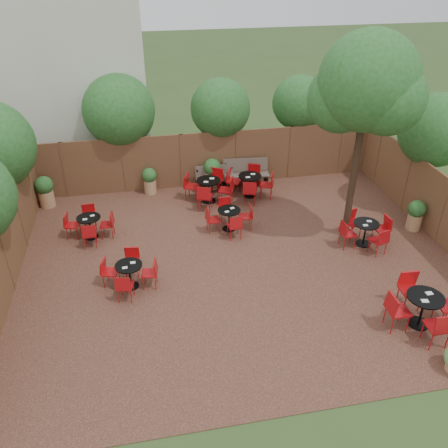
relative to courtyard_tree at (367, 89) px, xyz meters
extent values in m
plane|color=#354F23|center=(-3.41, -0.74, -4.45)|extent=(80.00, 80.00, 0.00)
cube|color=#3E2019|center=(-3.41, -0.74, -4.44)|extent=(12.00, 10.00, 0.02)
cube|color=#532E1E|center=(-3.41, 4.26, -3.45)|extent=(12.00, 0.08, 2.00)
cube|color=#532E1E|center=(-9.41, -0.74, -3.45)|extent=(0.08, 10.00, 2.00)
cube|color=#532E1E|center=(2.59, -0.74, -3.45)|extent=(0.08, 10.00, 2.00)
cube|color=beige|center=(-7.91, 7.26, -0.45)|extent=(5.00, 4.00, 8.00)
sphere|color=#1E551B|center=(-6.41, 4.96, -1.71)|extent=(2.46, 2.46, 2.46)
sphere|color=#1E551B|center=(-2.91, 4.86, -1.81)|extent=(2.11, 2.11, 2.11)
sphere|color=#1E551B|center=(0.09, 5.06, -1.84)|extent=(2.01, 2.01, 2.01)
sphere|color=#1E551B|center=(3.19, 1.26, -1.76)|extent=(2.29, 2.29, 2.29)
cylinder|color=black|center=(0.01, 0.01, -1.99)|extent=(0.26, 0.26, 4.86)
sphere|color=#1E551B|center=(0.01, 0.01, 0.20)|extent=(2.59, 2.59, 2.59)
sphere|color=#1E551B|center=(-0.49, 0.41, -0.34)|extent=(1.81, 1.81, 1.81)
sphere|color=#1E551B|center=(0.41, -0.39, -0.15)|extent=(1.89, 1.89, 1.89)
cube|color=brown|center=(-3.30, 3.81, -4.03)|extent=(1.38, 0.41, 0.05)
cube|color=brown|center=(-3.30, 3.99, -3.78)|extent=(1.38, 0.10, 0.42)
cube|color=black|center=(-3.92, 3.81, -4.24)|extent=(0.06, 0.41, 0.37)
cube|color=black|center=(-2.67, 3.81, -4.24)|extent=(0.06, 0.41, 0.37)
cube|color=brown|center=(-2.16, 3.81, -3.96)|extent=(1.65, 0.61, 0.05)
cube|color=brown|center=(-2.16, 4.02, -3.67)|extent=(1.62, 0.25, 0.49)
cube|color=black|center=(-2.89, 3.81, -4.21)|extent=(0.10, 0.49, 0.43)
cube|color=black|center=(-1.43, 3.81, -4.21)|extent=(0.10, 0.49, 0.43)
cylinder|color=black|center=(0.35, -0.56, -4.41)|extent=(0.43, 0.43, 0.03)
cylinder|color=black|center=(0.35, -0.56, -4.07)|extent=(0.05, 0.05, 0.68)
cylinder|color=black|center=(0.35, -0.56, -3.72)|extent=(0.74, 0.74, 0.03)
cube|color=white|center=(0.46, -0.49, -3.70)|extent=(0.15, 0.11, 0.01)
cube|color=white|center=(0.25, -0.68, -3.70)|extent=(0.15, 0.11, 0.01)
cylinder|color=black|center=(-6.43, -1.26, -4.41)|extent=(0.40, 0.40, 0.03)
cylinder|color=black|center=(-6.43, -1.26, -4.09)|extent=(0.05, 0.05, 0.64)
cylinder|color=black|center=(-6.43, -1.26, -3.76)|extent=(0.70, 0.70, 0.03)
cube|color=white|center=(-6.32, -1.18, -3.74)|extent=(0.14, 0.11, 0.01)
cube|color=white|center=(-6.52, -1.37, -3.74)|extent=(0.14, 0.11, 0.01)
cylinder|color=black|center=(-3.68, 2.93, -4.41)|extent=(0.47, 0.47, 0.03)
cylinder|color=black|center=(-3.68, 2.93, -4.03)|extent=(0.05, 0.05, 0.76)
cylinder|color=black|center=(-3.68, 2.93, -3.64)|extent=(0.82, 0.82, 0.03)
cube|color=white|center=(-3.55, 3.01, -3.61)|extent=(0.18, 0.16, 0.02)
cube|color=white|center=(-3.79, 2.80, -3.61)|extent=(0.18, 0.16, 0.02)
cylinder|color=black|center=(-3.37, 1.02, -4.41)|extent=(0.40, 0.40, 0.03)
cylinder|color=black|center=(-3.37, 1.02, -4.09)|extent=(0.05, 0.05, 0.64)
cylinder|color=black|center=(-3.37, 1.02, -3.75)|extent=(0.70, 0.70, 0.03)
cube|color=white|center=(-3.26, 1.09, -3.73)|extent=(0.13, 0.10, 0.01)
cube|color=white|center=(-3.46, 0.91, -3.73)|extent=(0.13, 0.10, 0.01)
cylinder|color=black|center=(-7.54, 1.36, -4.41)|extent=(0.41, 0.41, 0.03)
cylinder|color=black|center=(-7.54, 1.36, -4.08)|extent=(0.05, 0.05, 0.65)
cylinder|color=black|center=(-7.54, 1.36, -3.75)|extent=(0.70, 0.70, 0.03)
cube|color=white|center=(-7.43, 1.44, -3.73)|extent=(0.14, 0.10, 0.01)
cube|color=white|center=(-7.63, 1.25, -3.73)|extent=(0.14, 0.10, 0.01)
cylinder|color=black|center=(-2.22, 3.06, -4.41)|extent=(0.46, 0.46, 0.03)
cylinder|color=black|center=(-2.22, 3.06, -4.04)|extent=(0.05, 0.05, 0.73)
cylinder|color=black|center=(-2.22, 3.06, -3.66)|extent=(0.80, 0.80, 0.03)
cube|color=white|center=(-2.10, 3.14, -3.64)|extent=(0.18, 0.15, 0.02)
cube|color=white|center=(-2.33, 2.93, -3.64)|extent=(0.18, 0.15, 0.02)
cylinder|color=black|center=(0.13, -3.96, -4.41)|extent=(0.49, 0.49, 0.03)
cylinder|color=black|center=(0.13, -3.96, -4.02)|extent=(0.06, 0.06, 0.77)
cylinder|color=black|center=(0.13, -3.96, -3.62)|extent=(0.84, 0.84, 0.03)
cube|color=white|center=(0.26, -3.87, -3.59)|extent=(0.17, 0.13, 0.02)
cube|color=white|center=(0.02, -4.09, -3.59)|extent=(0.17, 0.13, 0.02)
cylinder|color=#AB7D55|center=(-5.61, 3.96, -4.18)|extent=(0.43, 0.43, 0.49)
sphere|color=#1E551B|center=(-5.61, 3.96, -3.74)|extent=(0.51, 0.51, 0.51)
cylinder|color=#AB7D55|center=(-3.39, 3.96, -4.14)|extent=(0.50, 0.50, 0.58)
sphere|color=#1E551B|center=(-3.39, 3.96, -3.62)|extent=(0.60, 0.60, 0.60)
cylinder|color=#AB7D55|center=(-9.06, 3.63, -4.14)|extent=(0.49, 0.49, 0.57)
sphere|color=#1E551B|center=(-9.06, 3.63, -3.64)|extent=(0.59, 0.59, 0.59)
cylinder|color=#AB7D55|center=(2.24, -0.05, -4.17)|extent=(0.44, 0.44, 0.51)
sphere|color=#1E551B|center=(2.24, -0.05, -3.72)|extent=(0.53, 0.53, 0.53)
camera|label=1|loc=(-5.89, -11.07, 3.24)|focal=37.52mm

